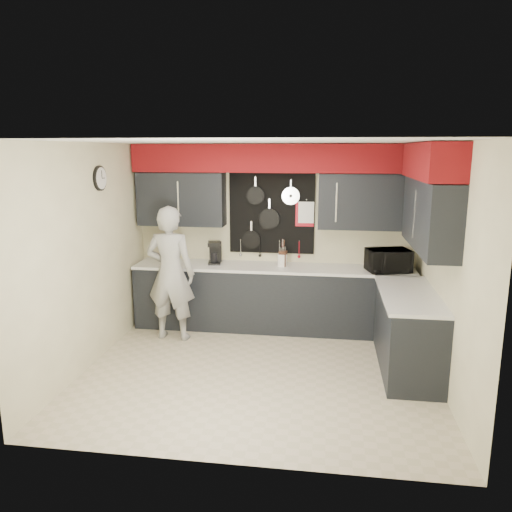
% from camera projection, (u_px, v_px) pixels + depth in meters
% --- Properties ---
extents(ground, '(4.00, 4.00, 0.00)m').
position_uv_depth(ground, '(258.00, 372.00, 5.77)').
color(ground, beige).
rests_on(ground, ground).
extents(back_wall_assembly, '(4.00, 0.36, 2.60)m').
position_uv_depth(back_wall_assembly, '(275.00, 187.00, 6.89)').
color(back_wall_assembly, beige).
rests_on(back_wall_assembly, ground).
extents(right_wall_assembly, '(0.36, 3.50, 2.60)m').
position_uv_depth(right_wall_assembly, '(433.00, 204.00, 5.36)').
color(right_wall_assembly, beige).
rests_on(right_wall_assembly, ground).
extents(left_wall_assembly, '(0.05, 3.50, 2.60)m').
position_uv_depth(left_wall_assembly, '(89.00, 254.00, 5.78)').
color(left_wall_assembly, beige).
rests_on(left_wall_assembly, ground).
extents(base_cabinets, '(3.95, 2.20, 0.92)m').
position_uv_depth(base_cabinets, '(306.00, 306.00, 6.70)').
color(base_cabinets, black).
rests_on(base_cabinets, ground).
extents(microwave, '(0.63, 0.50, 0.30)m').
position_uv_depth(microwave, '(388.00, 260.00, 6.63)').
color(microwave, black).
rests_on(microwave, base_cabinets).
extents(knife_block, '(0.12, 0.12, 0.22)m').
position_uv_depth(knife_block, '(283.00, 259.00, 6.94)').
color(knife_block, '#331A10').
rests_on(knife_block, base_cabinets).
extents(utensil_crock, '(0.13, 0.13, 0.17)m').
position_uv_depth(utensil_crock, '(282.00, 260.00, 6.95)').
color(utensil_crock, white).
rests_on(utensil_crock, base_cabinets).
extents(coffee_maker, '(0.21, 0.24, 0.32)m').
position_uv_depth(coffee_maker, '(215.00, 252.00, 7.10)').
color(coffee_maker, black).
rests_on(coffee_maker, base_cabinets).
extents(person, '(0.69, 0.48, 1.81)m').
position_uv_depth(person, '(171.00, 273.00, 6.63)').
color(person, '#A3A3A0').
rests_on(person, ground).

